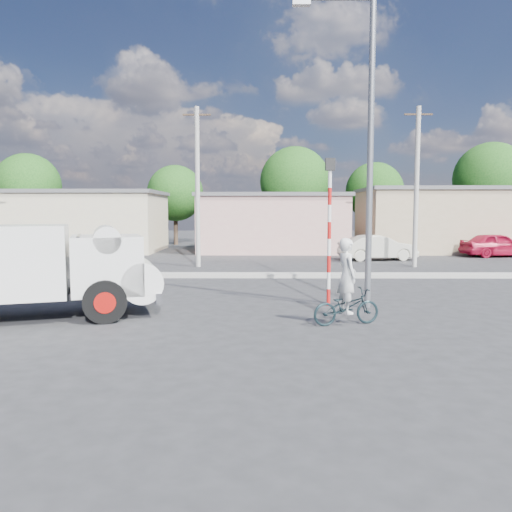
{
  "coord_description": "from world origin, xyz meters",
  "views": [
    {
      "loc": [
        1.15,
        -13.25,
        2.81
      ],
      "look_at": [
        1.01,
        3.61,
        1.3
      ],
      "focal_mm": 35.0,
      "sensor_mm": 36.0,
      "label": 1
    }
  ],
  "objects_px": {
    "car_cream": "(378,248)",
    "cyclist": "(347,288)",
    "traffic_pole": "(329,219)",
    "streetlight": "(365,136)",
    "truck": "(42,267)",
    "bicycle": "(346,307)",
    "car_red": "(497,245)"
  },
  "relations": [
    {
      "from": "truck",
      "to": "car_cream",
      "type": "bearing_deg",
      "value": 33.51
    },
    {
      "from": "bicycle",
      "to": "streetlight",
      "type": "height_order",
      "value": "streetlight"
    },
    {
      "from": "truck",
      "to": "car_red",
      "type": "distance_m",
      "value": 27.26
    },
    {
      "from": "streetlight",
      "to": "traffic_pole",
      "type": "bearing_deg",
      "value": 162.27
    },
    {
      "from": "streetlight",
      "to": "car_cream",
      "type": "bearing_deg",
      "value": 75.09
    },
    {
      "from": "bicycle",
      "to": "car_cream",
      "type": "bearing_deg",
      "value": -31.26
    },
    {
      "from": "traffic_pole",
      "to": "streetlight",
      "type": "distance_m",
      "value": 2.56
    },
    {
      "from": "truck",
      "to": "car_cream",
      "type": "relative_size",
      "value": 1.44
    },
    {
      "from": "car_cream",
      "to": "cyclist",
      "type": "bearing_deg",
      "value": 154.27
    },
    {
      "from": "cyclist",
      "to": "streetlight",
      "type": "bearing_deg",
      "value": -36.17
    },
    {
      "from": "car_cream",
      "to": "traffic_pole",
      "type": "bearing_deg",
      "value": 151.24
    },
    {
      "from": "bicycle",
      "to": "cyclist",
      "type": "distance_m",
      "value": 0.48
    },
    {
      "from": "cyclist",
      "to": "streetlight",
      "type": "xyz_separation_m",
      "value": [
        0.85,
        2.25,
        4.03
      ]
    },
    {
      "from": "traffic_pole",
      "to": "car_red",
      "type": "bearing_deg",
      "value": 52.0
    },
    {
      "from": "car_red",
      "to": "traffic_pole",
      "type": "xyz_separation_m",
      "value": [
        -12.65,
        -16.19,
        1.85
      ]
    },
    {
      "from": "truck",
      "to": "streetlight",
      "type": "distance_m",
      "value": 9.53
    },
    {
      "from": "car_cream",
      "to": "traffic_pole",
      "type": "distance_m",
      "value": 14.88
    },
    {
      "from": "cyclist",
      "to": "streetlight",
      "type": "distance_m",
      "value": 4.69
    },
    {
      "from": "traffic_pole",
      "to": "streetlight",
      "type": "height_order",
      "value": "streetlight"
    },
    {
      "from": "bicycle",
      "to": "traffic_pole",
      "type": "bearing_deg",
      "value": -13.48
    },
    {
      "from": "car_cream",
      "to": "car_red",
      "type": "xyz_separation_m",
      "value": [
        7.91,
        2.21,
        0.02
      ]
    },
    {
      "from": "car_red",
      "to": "traffic_pole",
      "type": "relative_size",
      "value": 1.0
    },
    {
      "from": "car_red",
      "to": "cyclist",
      "type": "bearing_deg",
      "value": 138.65
    },
    {
      "from": "cyclist",
      "to": "car_red",
      "type": "xyz_separation_m",
      "value": [
        12.55,
        18.74,
        -0.18
      ]
    },
    {
      "from": "bicycle",
      "to": "traffic_pole",
      "type": "height_order",
      "value": "traffic_pole"
    },
    {
      "from": "truck",
      "to": "cyclist",
      "type": "bearing_deg",
      "value": -23.04
    },
    {
      "from": "bicycle",
      "to": "car_red",
      "type": "bearing_deg",
      "value": -49.37
    },
    {
      "from": "car_cream",
      "to": "streetlight",
      "type": "bearing_deg",
      "value": 155.07
    },
    {
      "from": "cyclist",
      "to": "traffic_pole",
      "type": "relative_size",
      "value": 0.43
    },
    {
      "from": "bicycle",
      "to": "car_cream",
      "type": "xyz_separation_m",
      "value": [
        4.65,
        16.53,
        0.27
      ]
    },
    {
      "from": "truck",
      "to": "bicycle",
      "type": "relative_size",
      "value": 3.64
    },
    {
      "from": "truck",
      "to": "bicycle",
      "type": "height_order",
      "value": "truck"
    }
  ]
}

